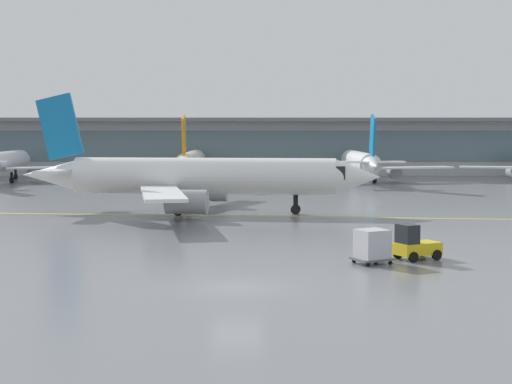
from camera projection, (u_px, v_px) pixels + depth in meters
ground_plane at (240, 288)px, 36.08m from camera, size 400.00×400.00×0.00m
taxiway_centreline_stripe at (206, 216)px, 66.69m from camera, size 109.42×12.00×0.01m
terminal_concourse at (254, 146)px, 129.08m from camera, size 206.91×11.00×9.60m
gate_airplane_1 at (4, 162)px, 109.52m from camera, size 27.05×29.06×9.64m
gate_airplane_2 at (194, 162)px, 111.44m from camera, size 27.06×29.00×9.64m
gate_airplane_3 at (363, 162)px, 109.53m from camera, size 27.06×29.00×9.64m
taxiing_regional_jet at (203, 177)px, 68.46m from camera, size 33.10×30.61×10.96m
baggage_tug at (418, 244)px, 43.82m from camera, size 2.95×2.48×2.10m
cargo_dolly_lead at (375, 245)px, 42.50m from camera, size 2.59×2.37×1.94m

